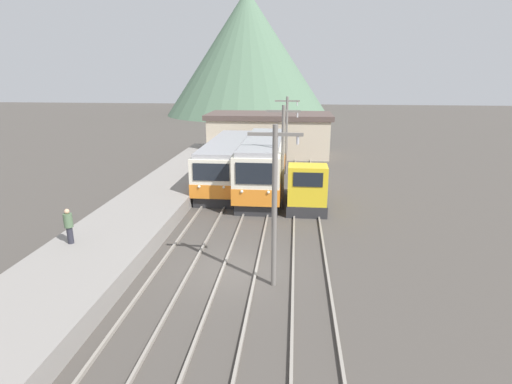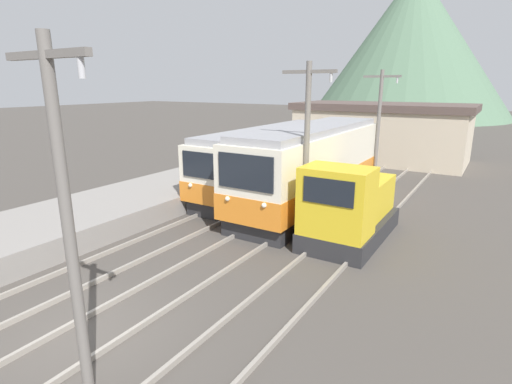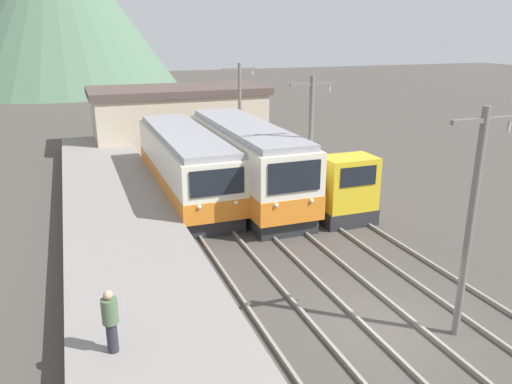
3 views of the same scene
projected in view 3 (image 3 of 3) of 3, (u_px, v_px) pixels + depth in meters
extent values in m
plane|color=#47423D|center=(382.00, 326.00, 14.35)|extent=(200.00, 200.00, 0.00)
cube|color=gray|center=(165.00, 362.00, 12.13)|extent=(4.50, 54.00, 0.86)
cube|color=gray|center=(276.00, 349.00, 13.22)|extent=(0.10, 60.00, 0.14)
cube|color=gray|center=(324.00, 338.00, 13.70)|extent=(0.10, 60.00, 0.14)
cube|color=gray|center=(367.00, 328.00, 14.15)|extent=(0.10, 60.00, 0.14)
cube|color=gray|center=(409.00, 318.00, 14.63)|extent=(0.10, 60.00, 0.14)
cube|color=gray|center=(452.00, 308.00, 15.15)|extent=(0.10, 60.00, 0.14)
cube|color=gray|center=(489.00, 300.00, 15.63)|extent=(0.10, 60.00, 0.14)
cube|color=#28282B|center=(187.00, 190.00, 25.48)|extent=(2.58, 11.04, 0.70)
cube|color=silver|center=(185.00, 161.00, 25.00)|extent=(2.80, 11.50, 2.43)
cube|color=orange|center=(186.00, 176.00, 25.24)|extent=(2.84, 11.54, 0.88)
cube|color=black|center=(217.00, 182.00, 19.70)|extent=(2.24, 0.06, 1.07)
sphere|color=silver|center=(199.00, 207.00, 19.72)|extent=(0.18, 0.18, 0.18)
sphere|color=silver|center=(236.00, 202.00, 20.23)|extent=(0.18, 0.18, 0.18)
cube|color=#939399|center=(184.00, 134.00, 24.58)|extent=(2.46, 11.04, 0.28)
cube|color=#28282B|center=(247.00, 192.00, 25.26)|extent=(2.58, 10.86, 0.70)
cube|color=silver|center=(246.00, 158.00, 24.72)|extent=(2.80, 11.32, 2.82)
cube|color=orange|center=(246.00, 176.00, 25.00)|extent=(2.84, 11.36, 1.02)
cube|color=black|center=(295.00, 177.00, 19.47)|extent=(2.24, 0.06, 1.24)
sphere|color=silver|center=(276.00, 205.00, 19.54)|extent=(0.18, 0.18, 0.18)
sphere|color=silver|center=(312.00, 201.00, 20.05)|extent=(0.18, 0.18, 0.18)
cube|color=#939399|center=(246.00, 127.00, 24.24)|extent=(2.46, 10.86, 0.28)
cube|color=#28282B|center=(328.00, 203.00, 23.55)|extent=(2.40, 4.96, 0.70)
cube|color=gold|center=(348.00, 183.00, 21.59)|extent=(2.28, 1.59, 2.30)
cube|color=black|center=(359.00, 176.00, 20.71)|extent=(1.68, 0.04, 0.83)
cube|color=gold|center=(321.00, 178.00, 23.94)|extent=(1.92, 3.27, 1.40)
cylinder|color=black|center=(322.00, 158.00, 23.65)|extent=(0.16, 0.16, 0.50)
cylinder|color=slate|center=(470.00, 228.00, 13.02)|extent=(0.20, 0.20, 6.37)
cube|color=slate|center=(485.00, 120.00, 12.15)|extent=(2.00, 0.12, 0.12)
cylinder|color=#B2B2B7|center=(509.00, 126.00, 12.48)|extent=(0.10, 0.10, 0.30)
cylinder|color=slate|center=(310.00, 152.00, 21.35)|extent=(0.20, 0.20, 6.37)
cube|color=slate|center=(312.00, 84.00, 20.48)|extent=(2.00, 0.12, 0.12)
cylinder|color=#B2B2B7|center=(329.00, 88.00, 20.81)|extent=(0.10, 0.10, 0.30)
cylinder|color=slate|center=(240.00, 118.00, 29.68)|extent=(0.20, 0.20, 6.37)
cube|color=slate|center=(239.00, 69.00, 28.81)|extent=(2.00, 0.12, 0.12)
cylinder|color=#B2B2B7|center=(252.00, 72.00, 29.14)|extent=(0.10, 0.10, 0.30)
cylinder|color=#282833|center=(112.00, 337.00, 11.72)|extent=(0.26, 0.26, 0.77)
cylinder|color=#4C6647|center=(110.00, 311.00, 11.51)|extent=(0.38, 0.38, 0.62)
sphere|color=tan|center=(108.00, 295.00, 11.38)|extent=(0.22, 0.22, 0.22)
cube|color=beige|center=(179.00, 120.00, 36.86)|extent=(12.00, 6.00, 3.77)
cube|color=#51423D|center=(177.00, 90.00, 36.21)|extent=(12.60, 6.30, 0.50)
cone|color=#517056|center=(57.00, 2.00, 70.52)|extent=(33.41, 33.41, 24.19)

